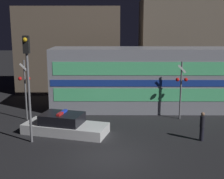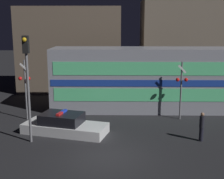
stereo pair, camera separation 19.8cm
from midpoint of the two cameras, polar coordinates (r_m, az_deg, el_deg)
name	(u,v)px [view 2 (the right image)]	position (r m, az deg, el deg)	size (l,w,h in m)	color
ground_plane	(106,157)	(15.37, -0.64, -12.27)	(120.00, 120.00, 0.00)	black
train	(149,79)	(23.10, 7.09, 1.88)	(14.25, 3.20, 4.58)	gray
police_car	(64,125)	(18.59, -8.44, -6.47)	(5.20, 3.10, 1.28)	silver
pedestrian	(202,126)	(17.75, 16.39, -6.49)	(0.27, 0.27, 1.62)	black
crossing_signal_near	(181,86)	(20.99, 12.82, 0.63)	(0.80, 0.31, 3.88)	slate
crossing_signal_far	(25,85)	(21.16, -15.34, 0.78)	(0.80, 0.31, 4.01)	slate
traffic_light_corner	(27,71)	(16.75, -14.94, 3.35)	(0.30, 0.46, 5.71)	slate
building_left	(71,49)	(30.12, -7.27, 7.29)	(9.38, 5.10, 7.77)	brown
building_center	(184,44)	(32.47, 13.15, 8.13)	(8.46, 5.48, 8.58)	#726656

